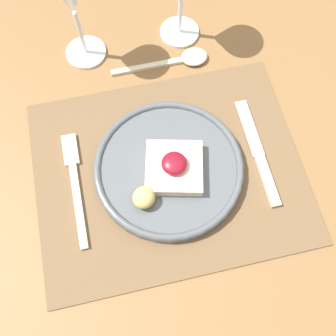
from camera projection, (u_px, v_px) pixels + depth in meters
name	position (u px, v px, depth m)	size (l,w,h in m)	color
ground_plane	(168.00, 253.00, 1.33)	(8.00, 8.00, 0.00)	brown
dining_table	(169.00, 188.00, 0.72)	(1.53, 1.01, 0.74)	brown
placemat	(169.00, 171.00, 0.65)	(0.43, 0.35, 0.00)	brown
dinner_plate	(168.00, 170.00, 0.63)	(0.24, 0.24, 0.05)	#4C5156
fork	(75.00, 180.00, 0.63)	(0.02, 0.20, 0.01)	beige
knife	(260.00, 158.00, 0.65)	(0.02, 0.20, 0.01)	beige
spoon	(183.00, 59.00, 0.73)	(0.18, 0.04, 0.01)	beige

